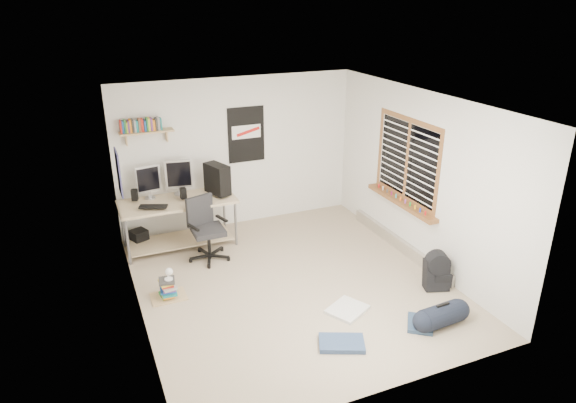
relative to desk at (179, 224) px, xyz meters
name	(u,v)px	position (x,y,z in m)	size (l,w,h in m)	color
floor	(292,284)	(1.15, -1.75, -0.37)	(4.00, 4.50, 0.01)	gray
ceiling	(292,102)	(1.15, -1.75, 2.14)	(4.00, 4.50, 0.01)	white
back_wall	(238,153)	(1.15, 0.51, 0.89)	(4.00, 0.01, 2.50)	silver
left_wall	(131,225)	(-0.85, -1.75, 0.89)	(0.01, 4.50, 2.50)	silver
right_wall	(421,179)	(3.16, -1.75, 0.89)	(0.01, 4.50, 2.50)	silver
desk	(179,224)	(0.00, 0.00, 0.00)	(1.75, 0.77, 0.80)	beige
monitor_left	(149,184)	(-0.37, 0.25, 0.64)	(0.37, 0.09, 0.41)	#A8A8AD
monitor_right	(179,179)	(0.09, 0.25, 0.65)	(0.40, 0.10, 0.44)	#949599
pc_tower	(217,179)	(0.64, -0.02, 0.67)	(0.21, 0.45, 0.47)	black
keyboard	(153,206)	(-0.39, -0.20, 0.44)	(0.41, 0.14, 0.02)	black
speaker_left	(135,195)	(-0.60, 0.18, 0.52)	(0.09, 0.09, 0.17)	black
speaker_right	(183,193)	(0.09, -0.04, 0.52)	(0.09, 0.09, 0.17)	black
office_chair	(208,229)	(0.31, -0.61, 0.12)	(0.63, 0.63, 0.96)	black
wall_shelf	(147,132)	(-0.30, 0.39, 1.42)	(0.80, 0.22, 0.24)	tan
poster_back_wall	(246,135)	(1.30, 0.48, 1.19)	(0.62, 0.03, 0.92)	black
poster_left_wall	(119,173)	(-0.83, -0.55, 1.14)	(0.02, 0.42, 0.60)	navy
window	(406,160)	(3.10, -1.45, 1.08)	(0.10, 1.50, 1.26)	brown
baseboard_heater	(399,244)	(3.11, -1.45, -0.28)	(0.08, 2.50, 0.18)	#B7B2A8
backpack	(436,274)	(2.90, -2.60, -0.16)	(0.32, 0.26, 0.43)	black
duffel_bag	(441,315)	(2.42, -3.33, -0.22)	(0.27, 0.27, 0.54)	black
tshirt	(347,310)	(1.53, -2.63, -0.34)	(0.47, 0.40, 0.04)	silver
jeans_a	(342,343)	(1.14, -3.20, -0.33)	(0.51, 0.32, 0.06)	navy
jeans_b	(420,324)	(2.19, -3.24, -0.34)	(0.39, 0.29, 0.05)	#22354E
book_stack	(168,287)	(-0.47, -1.43, -0.21)	(0.44, 0.36, 0.30)	olive
desk_lamp	(168,272)	(-0.45, -1.45, 0.02)	(0.11, 0.18, 0.18)	silver
subwoofer	(139,238)	(-0.60, 0.24, -0.22)	(0.23, 0.23, 0.26)	black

